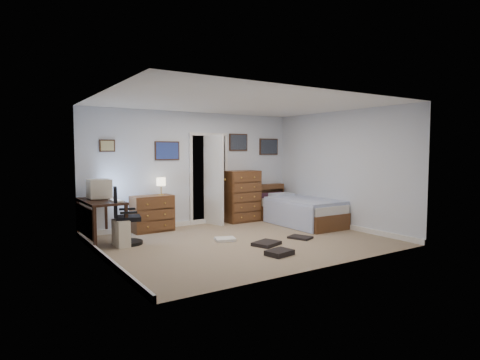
% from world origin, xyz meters
% --- Properties ---
extents(floor, '(5.00, 4.00, 0.02)m').
position_xyz_m(floor, '(0.00, 0.00, -0.01)').
color(floor, gray).
rests_on(floor, ground).
extents(computer_desk, '(0.64, 1.33, 0.76)m').
position_xyz_m(computer_desk, '(-2.29, 1.39, 0.59)').
color(computer_desk, black).
rests_on(computer_desk, floor).
extents(crt_monitor, '(0.40, 0.37, 0.37)m').
position_xyz_m(crt_monitor, '(-2.18, 1.54, 0.95)').
color(crt_monitor, beige).
rests_on(crt_monitor, computer_desk).
extents(keyboard, '(0.16, 0.41, 0.02)m').
position_xyz_m(keyboard, '(-2.02, 1.04, 0.77)').
color(keyboard, beige).
rests_on(keyboard, computer_desk).
extents(pc_tower, '(0.22, 0.43, 0.46)m').
position_xyz_m(pc_tower, '(-2.00, 0.84, 0.23)').
color(pc_tower, beige).
rests_on(pc_tower, floor).
extents(office_chair, '(0.60, 0.60, 1.02)m').
position_xyz_m(office_chair, '(-1.90, 0.93, 0.39)').
color(office_chair, black).
rests_on(office_chair, floor).
extents(media_stack, '(0.16, 0.16, 0.77)m').
position_xyz_m(media_stack, '(-2.32, 2.09, 0.38)').
color(media_stack, maroon).
rests_on(media_stack, floor).
extents(low_dresser, '(0.85, 0.45, 0.74)m').
position_xyz_m(low_dresser, '(-1.08, 1.77, 0.37)').
color(low_dresser, brown).
rests_on(low_dresser, floor).
extents(table_lamp, '(0.19, 0.19, 0.36)m').
position_xyz_m(table_lamp, '(-0.88, 1.77, 1.00)').
color(table_lamp, gold).
rests_on(table_lamp, low_dresser).
extents(doorway, '(0.96, 1.12, 2.05)m').
position_xyz_m(doorway, '(0.35, 2.27, 1.00)').
color(doorway, black).
rests_on(doorway, floor).
extents(tall_dresser, '(0.81, 0.48, 1.19)m').
position_xyz_m(tall_dresser, '(1.10, 1.75, 0.59)').
color(tall_dresser, brown).
rests_on(tall_dresser, floor).
extents(headboard_bookcase, '(0.92, 0.28, 0.82)m').
position_xyz_m(headboard_bookcase, '(1.93, 1.86, 0.44)').
color(headboard_bookcase, brown).
rests_on(headboard_bookcase, floor).
extents(bed, '(1.07, 1.96, 0.64)m').
position_xyz_m(bed, '(1.99, 0.67, 0.30)').
color(bed, brown).
rests_on(bed, floor).
extents(wall_posters, '(4.38, 0.04, 0.60)m').
position_xyz_m(wall_posters, '(0.57, 1.98, 1.75)').
color(wall_posters, '#331E11').
rests_on(wall_posters, floor).
extents(floor_clutter, '(1.72, 1.74, 0.08)m').
position_xyz_m(floor_clutter, '(0.15, -0.55, 0.03)').
color(floor_clutter, black).
rests_on(floor_clutter, floor).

